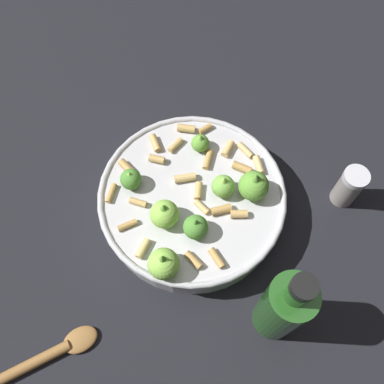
{
  "coord_description": "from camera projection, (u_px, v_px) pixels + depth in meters",
  "views": [
    {
      "loc": [
        -0.11,
        -0.27,
        0.67
      ],
      "look_at": [
        0.0,
        0.0,
        0.07
      ],
      "focal_mm": 40.46,
      "sensor_mm": 36.0,
      "label": 1
    }
  ],
  "objects": [
    {
      "name": "ground_plane",
      "position": [
        192.0,
        210.0,
        0.73
      ],
      "size": [
        2.4,
        2.4,
        0.0
      ],
      "primitive_type": "plane",
      "color": "black"
    },
    {
      "name": "cooking_pan",
      "position": [
        192.0,
        201.0,
        0.69
      ],
      "size": [
        0.3,
        0.3,
        0.12
      ],
      "color": "#B7B7BC",
      "rests_on": "ground"
    },
    {
      "name": "pepper_shaker",
      "position": [
        349.0,
        187.0,
        0.7
      ],
      "size": [
        0.04,
        0.04,
        0.08
      ],
      "color": "gray",
      "rests_on": "ground"
    },
    {
      "name": "olive_oil_bottle",
      "position": [
        284.0,
        307.0,
        0.57
      ],
      "size": [
        0.06,
        0.06,
        0.21
      ],
      "color": "#1E4C19",
      "rests_on": "ground"
    },
    {
      "name": "wooden_spoon",
      "position": [
        36.0,
        362.0,
        0.62
      ],
      "size": [
        0.21,
        0.04,
        0.02
      ],
      "color": "olive",
      "rests_on": "ground"
    }
  ]
}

